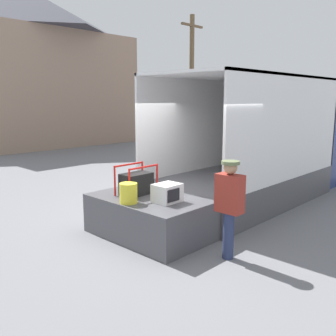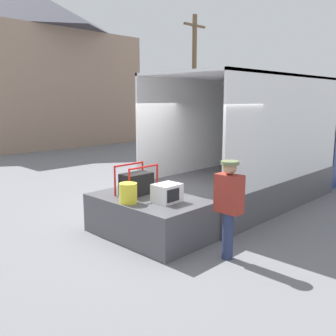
{
  "view_description": "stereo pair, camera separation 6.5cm",
  "coord_description": "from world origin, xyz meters",
  "px_view_note": "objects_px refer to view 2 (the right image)",
  "views": [
    {
      "loc": [
        -5.45,
        -4.98,
        2.58
      ],
      "look_at": [
        -0.43,
        -0.2,
        1.31
      ],
      "focal_mm": 40.0,
      "sensor_mm": 36.0,
      "label": 1
    },
    {
      "loc": [
        -5.4,
        -5.03,
        2.58
      ],
      "look_at": [
        -0.43,
        -0.2,
        1.31
      ],
      "focal_mm": 40.0,
      "sensor_mm": 36.0,
      "label": 2
    }
  ],
  "objects_px": {
    "box_truck": "(279,157)",
    "worker_person": "(229,200)",
    "pickup_truck_red": "(334,139)",
    "microwave": "(167,193)",
    "utility_pole": "(194,78)",
    "orange_bucket": "(128,193)",
    "portable_generator": "(137,183)"
  },
  "relations": [
    {
      "from": "microwave",
      "to": "worker_person",
      "type": "relative_size",
      "value": 0.29
    },
    {
      "from": "microwave",
      "to": "pickup_truck_red",
      "type": "relative_size",
      "value": 0.09
    },
    {
      "from": "portable_generator",
      "to": "worker_person",
      "type": "distance_m",
      "value": 2.04
    },
    {
      "from": "orange_bucket",
      "to": "box_truck",
      "type": "bearing_deg",
      "value": 0.11
    },
    {
      "from": "box_truck",
      "to": "utility_pole",
      "type": "relative_size",
      "value": 0.96
    },
    {
      "from": "box_truck",
      "to": "orange_bucket",
      "type": "height_order",
      "value": "box_truck"
    },
    {
      "from": "portable_generator",
      "to": "pickup_truck_red",
      "type": "bearing_deg",
      "value": 6.2
    },
    {
      "from": "worker_person",
      "to": "pickup_truck_red",
      "type": "relative_size",
      "value": 0.32
    },
    {
      "from": "microwave",
      "to": "utility_pole",
      "type": "bearing_deg",
      "value": 38.64
    },
    {
      "from": "microwave",
      "to": "box_truck",
      "type": "bearing_deg",
      "value": 5.28
    },
    {
      "from": "box_truck",
      "to": "pickup_truck_red",
      "type": "bearing_deg",
      "value": 11.55
    },
    {
      "from": "worker_person",
      "to": "box_truck",
      "type": "bearing_deg",
      "value": 19.28
    },
    {
      "from": "portable_generator",
      "to": "worker_person",
      "type": "xyz_separation_m",
      "value": [
        0.17,
        -2.03,
        0.01
      ]
    },
    {
      "from": "orange_bucket",
      "to": "portable_generator",
      "type": "bearing_deg",
      "value": 34.08
    },
    {
      "from": "portable_generator",
      "to": "orange_bucket",
      "type": "distance_m",
      "value": 0.63
    },
    {
      "from": "portable_generator",
      "to": "orange_bucket",
      "type": "xyz_separation_m",
      "value": [
        -0.52,
        -0.35,
        -0.04
      ]
    },
    {
      "from": "pickup_truck_red",
      "to": "worker_person",
      "type": "bearing_deg",
      "value": -165.73
    },
    {
      "from": "portable_generator",
      "to": "utility_pole",
      "type": "relative_size",
      "value": 0.1
    },
    {
      "from": "microwave",
      "to": "worker_person",
      "type": "height_order",
      "value": "worker_person"
    },
    {
      "from": "microwave",
      "to": "orange_bucket",
      "type": "distance_m",
      "value": 0.7
    },
    {
      "from": "box_truck",
      "to": "utility_pole",
      "type": "distance_m",
      "value": 12.73
    },
    {
      "from": "microwave",
      "to": "pickup_truck_red",
      "type": "bearing_deg",
      "value": 9.38
    },
    {
      "from": "portable_generator",
      "to": "orange_bucket",
      "type": "bearing_deg",
      "value": -145.92
    },
    {
      "from": "portable_generator",
      "to": "pickup_truck_red",
      "type": "xyz_separation_m",
      "value": [
        14.26,
        1.55,
        -0.34
      ]
    },
    {
      "from": "pickup_truck_red",
      "to": "box_truck",
      "type": "bearing_deg",
      "value": -168.45
    },
    {
      "from": "portable_generator",
      "to": "pickup_truck_red",
      "type": "height_order",
      "value": "pickup_truck_red"
    },
    {
      "from": "microwave",
      "to": "portable_generator",
      "type": "distance_m",
      "value": 0.81
    },
    {
      "from": "box_truck",
      "to": "worker_person",
      "type": "relative_size",
      "value": 4.36
    },
    {
      "from": "box_truck",
      "to": "microwave",
      "type": "xyz_separation_m",
      "value": [
        -4.99,
        -0.46,
        -0.07
      ]
    },
    {
      "from": "worker_person",
      "to": "utility_pole",
      "type": "xyz_separation_m",
      "value": [
        12.56,
        11.4,
        2.86
      ]
    },
    {
      "from": "box_truck",
      "to": "portable_generator",
      "type": "xyz_separation_m",
      "value": [
        -5.0,
        0.34,
        -0.01
      ]
    },
    {
      "from": "pickup_truck_red",
      "to": "utility_pole",
      "type": "xyz_separation_m",
      "value": [
        -1.53,
        7.81,
        3.22
      ]
    }
  ]
}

